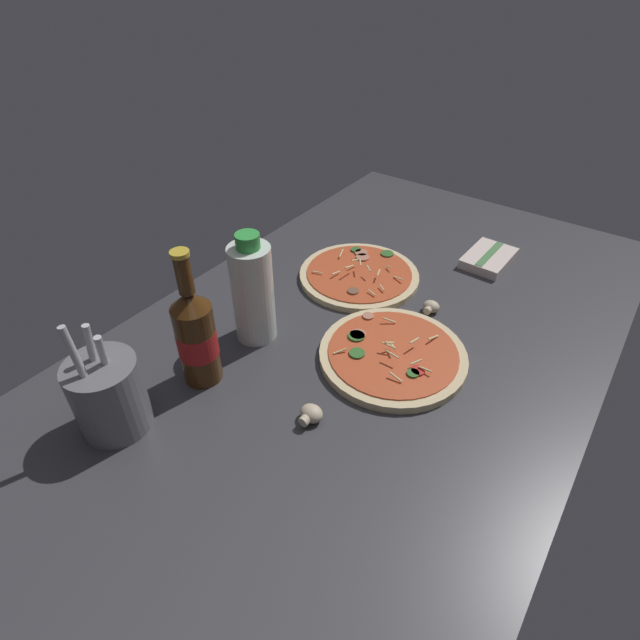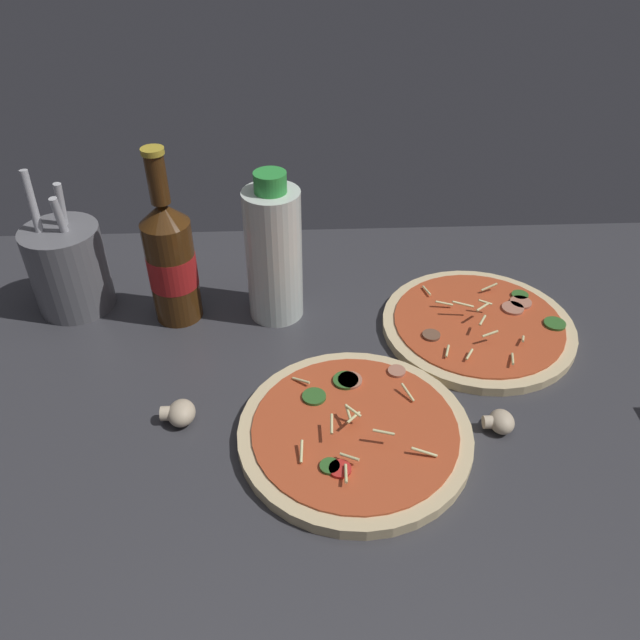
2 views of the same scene
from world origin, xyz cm
name	(u,v)px [view 2 (image 2 of 2)]	position (x,y,z in cm)	size (l,w,h in cm)	color
counter_slab	(356,398)	(0.00, 0.00, 1.25)	(160.00, 90.00, 2.50)	#38383D
pizza_near	(355,432)	(-0.98, -8.20, 3.47)	(29.24, 29.24, 4.33)	beige
pizza_far	(478,326)	(19.78, 12.70, 3.36)	(29.03, 29.03, 4.65)	beige
beer_bottle	(171,260)	(-26.38, 18.62, 12.65)	(7.34, 7.34, 27.48)	#47280F
oil_bottle	(274,253)	(-11.06, 18.68, 13.41)	(8.43, 8.43, 23.72)	silver
mushroom_left	(500,422)	(17.52, -7.54, 3.80)	(3.91, 3.73, 2.61)	beige
mushroom_right	(180,413)	(-23.14, -4.45, 3.97)	(4.40, 4.19, 2.94)	beige
utensil_crock	(68,267)	(-43.15, 22.12, 9.57)	(11.76, 11.76, 23.00)	slate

